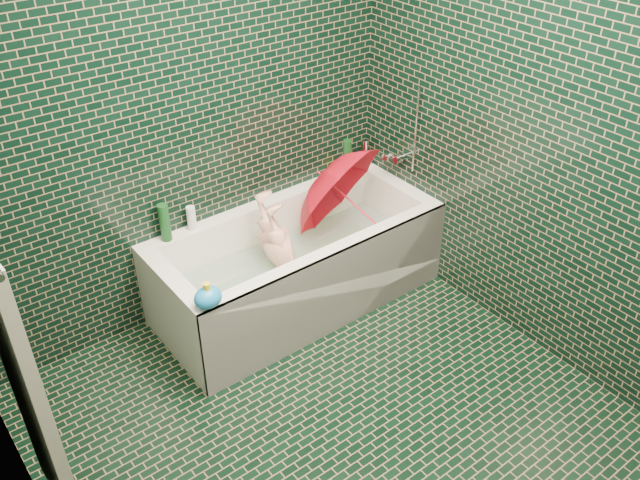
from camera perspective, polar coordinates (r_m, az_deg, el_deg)
floor at (r=3.46m, az=2.23°, el=-16.41°), size 2.80×2.80×0.00m
wall_back at (r=3.67m, az=-11.58°, el=10.69°), size 2.80×0.00×2.80m
wall_left at (r=2.19m, az=-24.72°, el=-10.28°), size 0.00×2.80×2.80m
wall_right at (r=3.50m, az=19.55°, el=8.22°), size 0.00×2.80×2.80m
bathtub at (r=4.09m, az=-1.79°, el=-2.78°), size 1.70×0.75×0.55m
bath_mat at (r=4.14m, az=-1.92°, el=-3.28°), size 1.35×0.47×0.01m
water at (r=4.05m, az=-1.96°, el=-1.67°), size 1.48×0.53×0.00m
towel at (r=2.52m, az=-23.74°, el=-10.23°), size 0.08×0.44×1.12m
faucet at (r=4.25m, az=6.98°, el=7.41°), size 0.18×0.19×0.55m
child at (r=4.02m, az=-2.96°, el=-1.82°), size 0.97×0.57×0.39m
umbrella at (r=4.09m, az=2.76°, el=3.15°), size 0.90×0.97×0.99m
soap_bottle_a at (r=4.53m, az=4.03°, el=6.22°), size 0.10×0.10×0.23m
soap_bottle_b at (r=4.50m, az=3.05°, el=6.03°), size 0.11×0.12×0.21m
soap_bottle_c at (r=4.52m, az=3.64°, el=6.11°), size 0.14×0.14×0.17m
bottle_right_tall at (r=4.40m, az=2.29°, el=7.03°), size 0.07×0.07×0.23m
bottle_right_pump at (r=4.49m, az=3.77°, el=7.31°), size 0.06×0.06×0.19m
bottle_left_tall at (r=3.82m, az=-12.95°, el=1.44°), size 0.07×0.07×0.22m
bottle_left_short at (r=3.90m, az=-10.77°, el=1.82°), size 0.06×0.06×0.15m
rubber_duck at (r=4.42m, az=1.57°, el=6.12°), size 0.11×0.07×0.09m
bath_toy at (r=3.32m, az=-9.41°, el=-4.77°), size 0.16×0.14×0.14m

